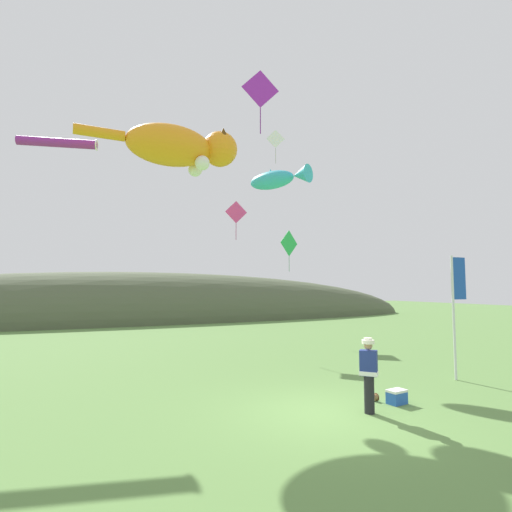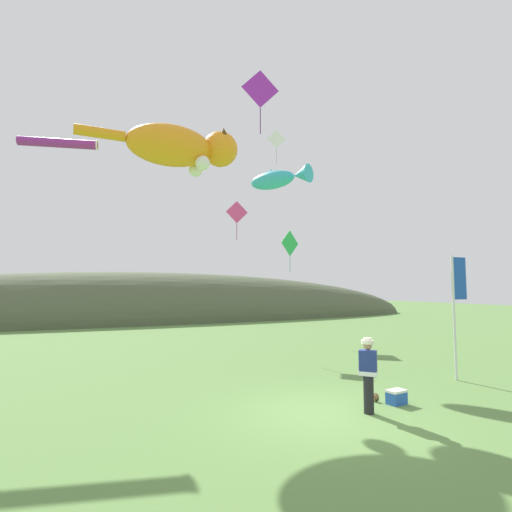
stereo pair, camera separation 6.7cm
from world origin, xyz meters
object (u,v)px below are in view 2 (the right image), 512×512
object	(u,v)px
kite_giant_cat	(181,147)
kite_diamond_white	(276,139)
kite_tube_streamer	(59,143)
kite_diamond_pink	(237,212)
festival_attendant	(368,373)
festival_banner_pole	(457,298)
kite_diamond_green	(290,243)
kite_spool	(374,397)
kite_fish_windsock	(278,179)
kite_diamond_violet	(260,89)
picnic_cooler	(396,397)

from	to	relation	value
kite_giant_cat	kite_diamond_white	xyz separation A→B (m)	(6.51, 4.32, 2.86)
kite_tube_streamer	kite_diamond_pink	size ratio (longest dim) A/B	1.42
festival_attendant	festival_banner_pole	distance (m)	5.52
kite_giant_cat	kite_diamond_green	size ratio (longest dim) A/B	2.57
kite_spool	kite_fish_windsock	bearing A→B (deg)	81.47
kite_giant_cat	kite_tube_streamer	xyz separation A→B (m)	(-4.42, 2.10, 0.20)
kite_diamond_white	kite_giant_cat	bearing A→B (deg)	-146.44
kite_tube_streamer	kite_diamond_violet	size ratio (longest dim) A/B	1.36
kite_spool	kite_giant_cat	distance (m)	11.41
kite_tube_streamer	festival_banner_pole	bearing A→B (deg)	-33.62
festival_attendant	picnic_cooler	world-z (taller)	festival_attendant
kite_diamond_pink	kite_diamond_white	size ratio (longest dim) A/B	1.07
festival_attendant	picnic_cooler	size ratio (longest dim) A/B	3.37
festival_attendant	kite_tube_streamer	world-z (taller)	kite_tube_streamer
festival_banner_pole	kite_diamond_green	size ratio (longest dim) A/B	1.66
festival_attendant	kite_diamond_white	xyz separation A→B (m)	(3.74, 11.87, 10.44)
festival_banner_pole	kite_diamond_white	bearing A→B (deg)	97.10
festival_attendant	kite_diamond_violet	distance (m)	9.58
picnic_cooler	kite_tube_streamer	bearing A→B (deg)	131.84
kite_giant_cat	kite_diamond_pink	xyz separation A→B (m)	(4.09, 4.27, -1.56)
kite_diamond_green	kite_diamond_white	world-z (taller)	kite_diamond_white
kite_spool	kite_diamond_green	bearing A→B (deg)	70.60
kite_diamond_green	festival_attendant	bearing A→B (deg)	-111.59
kite_tube_streamer	kite_diamond_violet	xyz separation A→B (m)	(6.20, -5.69, 0.89)
festival_banner_pole	kite_tube_streamer	bearing A→B (deg)	146.38
festival_attendant	kite_fish_windsock	xyz separation A→B (m)	(1.93, 8.21, 7.02)
kite_giant_cat	kite_diamond_violet	world-z (taller)	kite_diamond_violet
picnic_cooler	kite_tube_streamer	distance (m)	15.17
picnic_cooler	festival_banner_pole	distance (m)	4.74
kite_diamond_pink	kite_diamond_violet	bearing A→B (deg)	-106.36
festival_banner_pole	kite_diamond_pink	size ratio (longest dim) A/B	1.92
kite_giant_cat	kite_diamond_green	world-z (taller)	kite_giant_cat
kite_spool	picnic_cooler	xyz separation A→B (m)	(0.35, -0.42, 0.08)
kite_diamond_pink	kite_giant_cat	bearing A→B (deg)	-133.78
kite_diamond_pink	kite_diamond_violet	world-z (taller)	kite_diamond_violet
kite_fish_windsock	kite_diamond_violet	xyz separation A→B (m)	(-2.92, -4.26, 1.66)
kite_spool	kite_diamond_white	distance (m)	16.12
festival_banner_pole	kite_diamond_white	xyz separation A→B (m)	(-1.29, 10.34, 8.75)
kite_giant_cat	kite_fish_windsock	distance (m)	4.78
festival_attendant	kite_diamond_pink	xyz separation A→B (m)	(1.32, 11.81, 6.02)
kite_diamond_white	festival_banner_pole	bearing A→B (deg)	-82.90
festival_attendant	kite_tube_streamer	xyz separation A→B (m)	(-7.19, 9.65, 7.78)
kite_spool	kite_diamond_violet	xyz separation A→B (m)	(-1.80, 3.21, 9.52)
kite_giant_cat	kite_diamond_violet	bearing A→B (deg)	-63.68
kite_diamond_violet	picnic_cooler	bearing A→B (deg)	-59.38
picnic_cooler	kite_tube_streamer	world-z (taller)	kite_tube_streamer
picnic_cooler	festival_banner_pole	world-z (taller)	festival_banner_pole
kite_diamond_pink	picnic_cooler	bearing A→B (deg)	-90.77
festival_banner_pole	kite_diamond_white	world-z (taller)	kite_diamond_white
festival_attendant	kite_diamond_violet	xyz separation A→B (m)	(-0.99, 3.95, 8.67)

